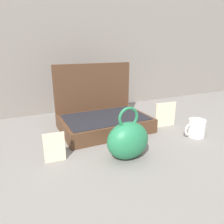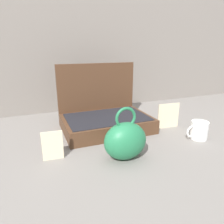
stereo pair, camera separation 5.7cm
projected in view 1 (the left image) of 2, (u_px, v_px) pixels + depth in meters
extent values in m
plane|color=slate|center=(105.00, 140.00, 0.98)|extent=(6.00, 6.00, 0.00)
cube|color=gray|center=(66.00, 0.00, 1.27)|extent=(3.20, 0.06, 1.40)
cube|color=#4C301E|center=(105.00, 124.00, 1.09)|extent=(0.45, 0.30, 0.07)
cube|color=black|center=(105.00, 117.00, 1.08)|extent=(0.42, 0.27, 0.00)
cube|color=#4C301E|center=(94.00, 93.00, 1.19)|extent=(0.45, 0.02, 0.34)
ellipsoid|color=#237247|center=(128.00, 141.00, 0.80)|extent=(0.17, 0.12, 0.15)
torus|color=#237247|center=(128.00, 117.00, 0.77)|extent=(0.08, 0.01, 0.08)
cylinder|color=white|center=(196.00, 128.00, 1.01)|extent=(0.08, 0.08, 0.09)
torus|color=white|center=(190.00, 129.00, 0.99)|extent=(0.06, 0.01, 0.06)
cube|color=beige|center=(54.00, 147.00, 0.78)|extent=(0.08, 0.01, 0.12)
cube|color=beige|center=(165.00, 115.00, 1.13)|extent=(0.12, 0.02, 0.14)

